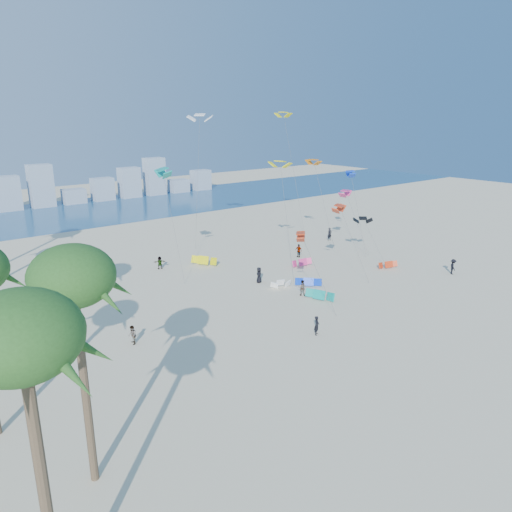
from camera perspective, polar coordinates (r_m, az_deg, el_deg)
ground at (r=35.63m, az=12.82°, el=-13.56°), size 220.00×220.00×0.00m
ocean at (r=95.57m, az=-23.12°, el=4.46°), size 220.00×220.00×0.00m
kitesurfer_near at (r=40.44m, az=7.24°, el=-8.19°), size 0.71×0.66×1.64m
kitesurfer_mid at (r=48.77m, az=5.50°, el=-3.77°), size 0.97×1.00×1.63m
kitesurfers_far at (r=55.28m, az=4.57°, el=-1.27°), size 37.65×23.99×1.85m
grounded_kites at (r=54.07m, az=3.71°, el=-2.07°), size 19.46×20.49×1.09m
flying_kites at (r=59.24m, az=2.82°, el=10.89°), size 29.14×31.50×18.51m
distant_skyline at (r=104.36m, az=-25.50°, el=6.81°), size 85.00×3.00×8.40m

